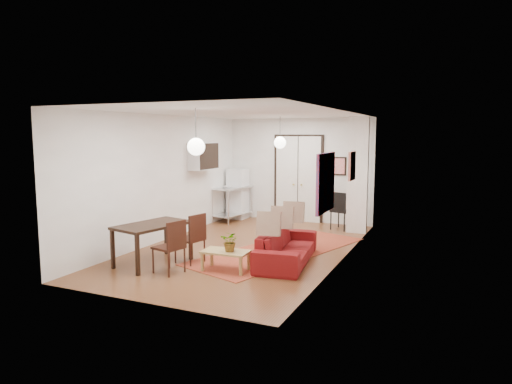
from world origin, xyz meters
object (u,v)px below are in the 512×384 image
at_px(dining_chair_near, 192,233).
at_px(dining_chair_far, 172,241).
at_px(sofa, 287,246).
at_px(kitchen_counter, 232,198).
at_px(coffee_table, 226,253).
at_px(fridge, 238,194).
at_px(black_side_chair, 343,207).
at_px(dining_table, 153,228).

bearing_deg(dining_chair_near, dining_chair_far, 12.63).
height_order(sofa, dining_chair_far, dining_chair_far).
height_order(kitchen_counter, dining_chair_near, kitchen_counter).
bearing_deg(sofa, coffee_table, 132.03).
xyz_separation_m(coffee_table, fridge, (-2.10, 4.77, 0.40)).
height_order(sofa, black_side_chair, black_side_chair).
relative_size(sofa, black_side_chair, 2.17).
relative_size(coffee_table, dining_table, 0.56).
xyz_separation_m(coffee_table, dining_table, (-1.48, -0.16, 0.37)).
bearing_deg(sofa, black_side_chair, -11.93).
xyz_separation_m(sofa, dining_chair_far, (-1.70, -1.38, 0.24)).
relative_size(kitchen_counter, dining_chair_near, 1.39).
height_order(coffee_table, dining_chair_far, dining_chair_far).
height_order(fridge, dining_table, fridge).
height_order(sofa, coffee_table, sofa).
xyz_separation_m(kitchen_counter, dining_table, (0.62, -4.57, 0.06)).
height_order(kitchen_counter, dining_table, kitchen_counter).
bearing_deg(dining_chair_near, black_side_chair, 168.02).
height_order(sofa, dining_chair_near, dining_chair_near).
xyz_separation_m(fridge, dining_chair_far, (1.22, -5.17, -0.17)).
height_order(kitchen_counter, dining_chair_far, kitchen_counter).
distance_m(kitchen_counter, black_side_chair, 3.16).
height_order(dining_table, dining_chair_far, dining_chair_far).
relative_size(kitchen_counter, black_side_chair, 1.35).
bearing_deg(dining_chair_far, sofa, 141.87).
bearing_deg(sofa, dining_chair_near, 103.98).
distance_m(sofa, coffee_table, 1.27).
distance_m(coffee_table, fridge, 5.22).
bearing_deg(dining_chair_far, kitchen_counter, -153.16).
bearing_deg(black_side_chair, dining_table, 77.76).
relative_size(coffee_table, black_side_chair, 0.87).
height_order(kitchen_counter, black_side_chair, black_side_chair).
bearing_deg(dining_table, black_side_chair, 61.51).
relative_size(fridge, dining_chair_far, 1.50).
distance_m(fridge, dining_chair_far, 5.32).
height_order(dining_chair_near, black_side_chair, black_side_chair).
xyz_separation_m(sofa, dining_table, (-2.30, -1.13, 0.38)).
bearing_deg(black_side_chair, coffee_table, 93.04).
distance_m(kitchen_counter, dining_chair_far, 4.98).
bearing_deg(black_side_chair, dining_chair_near, 81.63).
bearing_deg(dining_table, coffee_table, 6.03).
xyz_separation_m(sofa, kitchen_counter, (-2.92, 3.44, 0.32)).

